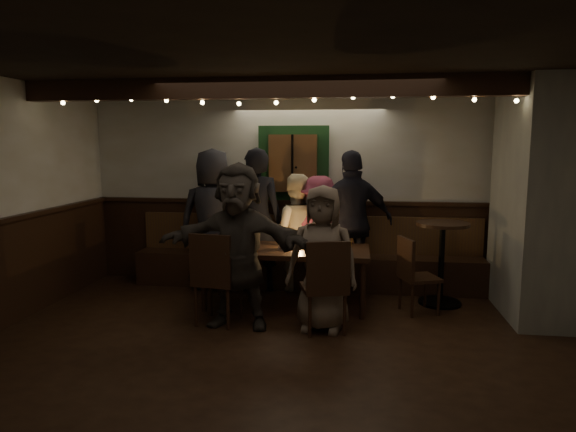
# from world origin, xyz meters

# --- Properties ---
(room) EXTENTS (6.02, 5.01, 2.62)m
(room) POSITION_xyz_m (1.07, 1.42, 1.07)
(room) COLOR black
(room) RESTS_ON ground
(dining_table) EXTENTS (1.94, 0.83, 0.84)m
(dining_table) POSITION_xyz_m (-0.16, 1.40, 0.63)
(dining_table) COLOR black
(dining_table) RESTS_ON ground
(chair_near_left) EXTENTS (0.51, 0.51, 1.00)m
(chair_near_left) POSITION_xyz_m (-0.80, 0.64, 0.56)
(chair_near_left) COLOR black
(chair_near_left) RESTS_ON ground
(chair_near_right) EXTENTS (0.54, 0.54, 0.97)m
(chair_near_right) POSITION_xyz_m (0.37, 0.56, 0.55)
(chair_near_right) COLOR black
(chair_near_right) RESTS_ON ground
(chair_end) EXTENTS (0.50, 0.50, 0.87)m
(chair_end) POSITION_xyz_m (1.30, 1.34, 0.49)
(chair_end) COLOR black
(chair_end) RESTS_ON ground
(high_top) EXTENTS (0.62, 0.62, 0.99)m
(high_top) POSITION_xyz_m (1.67, 1.73, 0.63)
(high_top) COLOR black
(high_top) RESTS_ON ground
(person_a) EXTENTS (0.99, 0.73, 1.85)m
(person_a) POSITION_xyz_m (-1.21, 2.06, 0.93)
(person_a) COLOR #222229
(person_a) RESTS_ON ground
(person_b) EXTENTS (0.69, 0.46, 1.86)m
(person_b) POSITION_xyz_m (-0.63, 2.06, 0.93)
(person_b) COLOR black
(person_b) RESTS_ON ground
(person_c) EXTENTS (0.80, 0.66, 1.53)m
(person_c) POSITION_xyz_m (-0.14, 2.13, 0.76)
(person_c) COLOR beige
(person_c) RESTS_ON ground
(person_d) EXTENTS (1.07, 0.75, 1.50)m
(person_d) POSITION_xyz_m (0.17, 2.12, 0.75)
(person_d) COLOR maroon
(person_d) RESTS_ON ground
(person_e) EXTENTS (1.16, 0.78, 1.83)m
(person_e) POSITION_xyz_m (0.61, 2.08, 0.92)
(person_e) COLOR black
(person_e) RESTS_ON ground
(person_f) EXTENTS (1.63, 0.62, 1.73)m
(person_f) POSITION_xyz_m (-0.56, 0.67, 0.86)
(person_f) COLOR #3A342E
(person_f) RESTS_ON ground
(person_g) EXTENTS (0.78, 0.56, 1.50)m
(person_g) POSITION_xyz_m (0.32, 0.68, 0.75)
(person_g) COLOR #746253
(person_g) RESTS_ON ground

